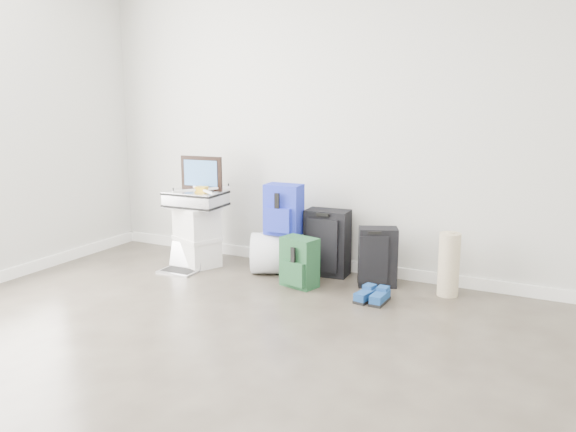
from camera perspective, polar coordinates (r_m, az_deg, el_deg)
The scene contains 14 objects.
ground at distance 3.66m, azimuth -13.55°, elevation -14.68°, with size 5.00×5.00×0.00m, color #332D25.
room_envelope at distance 3.30m, azimuth -14.82°, elevation 13.35°, with size 4.52×5.02×2.71m.
boxes_stack at distance 5.69m, azimuth -8.51°, elevation -1.87°, with size 0.48×0.44×0.56m.
briefcase at distance 5.62m, azimuth -8.62°, elevation 1.60°, with size 0.50×0.37×0.14m, color #B2B2B7.
painting at distance 5.66m, azimuth -8.11°, elevation 4.01°, with size 0.41×0.07×0.31m.
drone at distance 5.54m, azimuth -8.09°, elevation 2.48°, with size 0.47×0.47×0.05m.
duffel_bag at distance 5.41m, azimuth -0.30°, elevation -3.52°, with size 0.36×0.36×0.59m, color #9B9EA4.
blue_backpack at distance 5.29m, azimuth -0.46°, elevation 0.52°, with size 0.33×0.25×0.44m.
large_suitcase at distance 5.35m, azimuth 3.68°, elevation -2.51°, with size 0.39×0.27×0.58m.
green_backpack at distance 5.05m, azimuth 1.03°, elevation -4.44°, with size 0.33×0.28×0.42m.
carry_on at distance 5.10m, azimuth 8.36°, elevation -3.83°, with size 0.36×0.31×0.49m.
shoes at distance 4.78m, azimuth 7.96°, elevation -7.50°, with size 0.23×0.26×0.08m.
rolled_rug at distance 4.98m, azimuth 14.82°, elevation -4.41°, with size 0.17×0.17×0.51m, color tan.
laptop at distance 5.60m, azimuth -9.90°, elevation -4.48°, with size 0.34×0.25×0.24m.
Camera 1 is at (2.19, -2.45, 1.61)m, focal length 38.00 mm.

